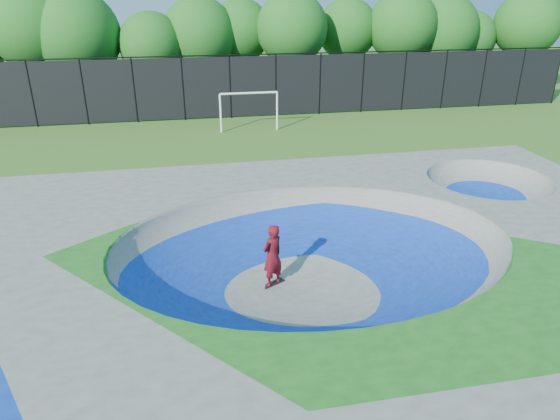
% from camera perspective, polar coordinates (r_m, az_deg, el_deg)
% --- Properties ---
extents(ground, '(120.00, 120.00, 0.00)m').
position_cam_1_polar(ground, '(14.33, 3.68, -8.68)').
color(ground, '#39651C').
rests_on(ground, ground).
extents(skate_deck, '(22.00, 14.00, 1.50)m').
position_cam_1_polar(skate_deck, '(13.95, 3.76, -6.08)').
color(skate_deck, gray).
rests_on(skate_deck, ground).
extents(skater, '(0.82, 0.75, 1.88)m').
position_cam_1_polar(skater, '(13.88, -0.88, -5.28)').
color(skater, '#B50E1D').
rests_on(skater, ground).
extents(skateboard, '(0.78, 0.59, 0.05)m').
position_cam_1_polar(skateboard, '(14.35, -0.86, -8.47)').
color(skateboard, black).
rests_on(skateboard, ground).
extents(soccer_goal, '(3.49, 0.12, 2.31)m').
position_cam_1_polar(soccer_goal, '(30.00, -3.57, 11.99)').
color(soccer_goal, white).
rests_on(soccer_goal, ground).
extents(fence, '(48.09, 0.09, 4.04)m').
position_cam_1_polar(fence, '(33.30, -5.71, 13.95)').
color(fence, black).
rests_on(fence, ground).
extents(treeline, '(51.99, 6.72, 8.53)m').
position_cam_1_polar(treeline, '(37.70, -6.53, 19.53)').
color(treeline, '#403120').
rests_on(treeline, ground).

